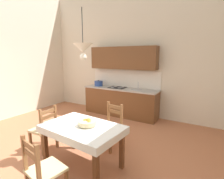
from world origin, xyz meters
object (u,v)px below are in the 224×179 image
at_px(dining_table, 82,133).
at_px(fruit_bowl, 87,123).
at_px(pendant_lamp, 83,49).
at_px(kitchen_cabinetry, 121,89).
at_px(dining_chair_camera_side, 43,171).
at_px(dining_chair_tv_side, 45,129).
at_px(dining_chair_kitchen_side, 111,127).

distance_m(dining_table, fruit_bowl, 0.22).
bearing_deg(pendant_lamp, kitchen_cabinetry, 104.66).
distance_m(dining_chair_camera_side, pendant_lamp, 1.84).
bearing_deg(fruit_bowl, dining_chair_tv_side, 179.64).
bearing_deg(dining_chair_tv_side, kitchen_cabinetry, 83.50).
xyz_separation_m(fruit_bowl, pendant_lamp, (-0.10, 0.07, 1.21)).
bearing_deg(dining_chair_tv_side, dining_chair_camera_side, -39.30).
height_order(dining_chair_tv_side, dining_chair_kitchen_side, same).
bearing_deg(kitchen_cabinetry, dining_table, -75.52).
distance_m(dining_chair_tv_side, dining_chair_camera_side, 1.38).
bearing_deg(dining_table, dining_chair_kitchen_side, 86.13).
bearing_deg(dining_chair_kitchen_side, dining_table, -93.87).
bearing_deg(dining_chair_tv_side, dining_chair_kitchen_side, 36.09).
xyz_separation_m(kitchen_cabinetry, pendant_lamp, (0.70, -2.69, 1.17)).
bearing_deg(pendant_lamp, dining_table, -80.15).
xyz_separation_m(kitchen_cabinetry, dining_chair_camera_side, (0.76, -3.63, -0.41)).
bearing_deg(dining_table, dining_chair_tv_side, 177.79).
relative_size(dining_chair_tv_side, pendant_lamp, 1.16).
height_order(dining_table, dining_chair_camera_side, dining_chair_camera_side).
xyz_separation_m(dining_chair_tv_side, fruit_bowl, (1.12, -0.01, 0.37)).
distance_m(dining_chair_kitchen_side, pendant_lamp, 1.74).
distance_m(dining_table, pendant_lamp, 1.41).
bearing_deg(pendant_lamp, fruit_bowl, -34.61).
distance_m(dining_chair_camera_side, dining_chair_kitchen_side, 1.67).
distance_m(dining_chair_tv_side, pendant_lamp, 1.88).
xyz_separation_m(kitchen_cabinetry, dining_chair_kitchen_side, (0.78, -1.96, -0.41)).
xyz_separation_m(dining_chair_tv_side, dining_chair_camera_side, (1.07, -0.87, 0.00)).
xyz_separation_m(dining_table, dining_chair_tv_side, (-1.03, 0.04, -0.17)).
distance_m(kitchen_cabinetry, fruit_bowl, 2.87).
relative_size(dining_chair_tv_side, dining_chair_kitchen_side, 1.00).
bearing_deg(dining_chair_camera_side, kitchen_cabinetry, 101.77).
bearing_deg(dining_chair_kitchen_side, kitchen_cabinetry, 111.68).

